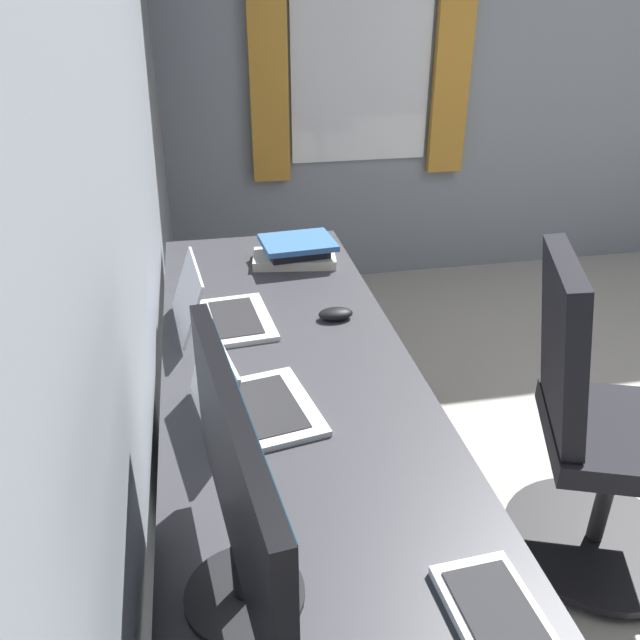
# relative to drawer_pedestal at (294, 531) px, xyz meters

# --- Properties ---
(wall_back) EXTENTS (4.96, 0.10, 2.60)m
(wall_back) POSITION_rel_drawer_pedestal_xyz_m (0.16, 0.37, 0.95)
(wall_back) COLOR #8C939E
(wall_back) RESTS_ON ground
(wall_right) EXTENTS (0.10, 5.26, 2.60)m
(wall_right) POSITION_rel_drawer_pedestal_xyz_m (2.39, -2.00, 0.95)
(wall_right) COLOR #8C939E
(wall_right) RESTS_ON ground
(window_panel) EXTENTS (0.02, 0.76, 1.39)m
(window_panel) POSITION_rel_drawer_pedestal_xyz_m (2.33, -0.75, 1.06)
(window_panel) COLOR white
(curtain_near) EXTENTS (0.05, 0.20, 1.55)m
(curtain_near) POSITION_rel_drawer_pedestal_xyz_m (2.30, -1.25, 1.06)
(curtain_near) COLOR gold
(curtain_far) EXTENTS (0.05, 0.20, 1.55)m
(curtain_far) POSITION_rel_drawer_pedestal_xyz_m (2.30, -0.25, 1.06)
(curtain_far) COLOR gold
(desk) EXTENTS (2.30, 0.66, 0.73)m
(desk) POSITION_rel_drawer_pedestal_xyz_m (0.03, -0.03, 0.32)
(desk) COLOR #38383D
(desk) RESTS_ON ground
(drawer_pedestal) EXTENTS (0.40, 0.51, 0.69)m
(drawer_pedestal) POSITION_rel_drawer_pedestal_xyz_m (0.00, 0.00, 0.00)
(drawer_pedestal) COLOR #38383D
(drawer_pedestal) RESTS_ON ground
(monitor_primary) EXTENTS (0.58, 0.20, 0.41)m
(monitor_primary) POSITION_rel_drawer_pedestal_xyz_m (-0.50, 0.15, 0.62)
(monitor_primary) COLOR black
(monitor_primary) RESTS_ON desk
(laptop_leftmost) EXTENTS (0.32, 0.30, 0.20)m
(laptop_leftmost) POSITION_rel_drawer_pedestal_xyz_m (0.47, 0.14, 0.43)
(laptop_leftmost) COLOR silver
(laptop_leftmost) RESTS_ON desk
(laptop_left) EXTENTS (0.33, 0.31, 0.20)m
(laptop_left) POSITION_rel_drawer_pedestal_xyz_m (0.01, 0.10, 0.43)
(laptop_left) COLOR white
(laptop_left) RESTS_ON desk
(mouse_main) EXTENTS (0.06, 0.10, 0.03)m
(mouse_main) POSITION_rel_drawer_pedestal_xyz_m (0.44, -0.20, 0.40)
(mouse_main) COLOR black
(mouse_main) RESTS_ON desk
(book_stack_near) EXTENTS (0.22, 0.31, 0.09)m
(book_stack_near) POSITION_rel_drawer_pedestal_xyz_m (0.89, -0.16, 0.43)
(book_stack_near) COLOR beige
(book_stack_near) RESTS_ON desk
(office_chair) EXTENTS (0.56, 0.61, 0.97)m
(office_chair) POSITION_rel_drawer_pedestal_xyz_m (0.10, -0.91, 0.11)
(office_chair) COLOR black
(office_chair) RESTS_ON ground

